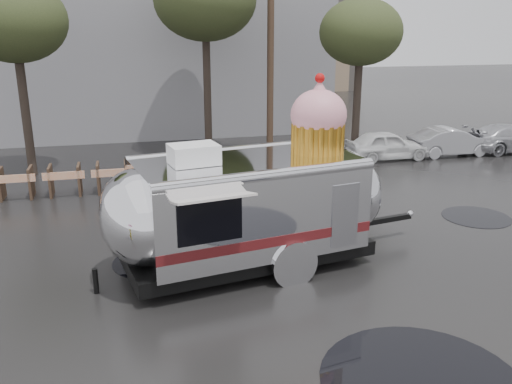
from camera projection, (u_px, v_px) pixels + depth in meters
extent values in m
plane|color=black|center=(338.00, 332.00, 9.91)|extent=(120.00, 120.00, 0.00)
cylinder|color=black|center=(155.00, 261.00, 12.85)|extent=(1.98, 1.98, 0.01)
cylinder|color=black|center=(476.00, 217.00, 15.82)|extent=(1.95, 1.95, 0.01)
cylinder|color=black|center=(422.00, 381.00, 8.53)|extent=(3.23, 3.23, 0.01)
cube|color=slate|center=(107.00, 3.00, 29.34)|extent=(22.00, 12.00, 13.00)
cylinder|color=#473323|center=(271.00, 47.00, 22.13)|extent=(0.28, 0.28, 9.00)
cylinder|color=#382D26|center=(23.00, 96.00, 19.51)|extent=(0.32, 0.32, 5.85)
ellipsoid|color=#2C361B|center=(14.00, 20.00, 18.74)|extent=(3.64, 3.64, 2.86)
cylinder|color=#382D26|center=(207.00, 74.00, 22.82)|extent=(0.32, 0.32, 6.75)
cylinder|color=#382D26|center=(357.00, 92.00, 22.54)|extent=(0.32, 0.32, 5.40)
ellipsoid|color=#2C361B|center=(361.00, 32.00, 21.83)|extent=(3.36, 3.36, 2.64)
cube|color=#473323|center=(1.00, 184.00, 17.33)|extent=(0.08, 0.80, 1.00)
cube|color=#473323|center=(31.00, 182.00, 17.53)|extent=(0.08, 0.80, 1.00)
cube|color=#E5590C|center=(13.00, 179.00, 17.00)|extent=(1.30, 0.04, 0.25)
cube|color=#473323|center=(51.00, 181.00, 17.67)|extent=(0.08, 0.80, 1.00)
cube|color=#473323|center=(80.00, 179.00, 17.87)|extent=(0.08, 0.80, 1.00)
cube|color=#E5590C|center=(63.00, 176.00, 17.34)|extent=(1.30, 0.04, 0.25)
cube|color=#473323|center=(98.00, 178.00, 18.01)|extent=(0.08, 0.80, 1.00)
cube|color=#473323|center=(126.00, 176.00, 18.22)|extent=(0.08, 0.80, 1.00)
cube|color=#E5590C|center=(112.00, 173.00, 17.69)|extent=(1.30, 0.04, 0.25)
imported|color=silver|center=(387.00, 143.00, 22.43)|extent=(4.00, 1.80, 1.40)
imported|color=#B2B2B7|center=(451.00, 139.00, 23.11)|extent=(4.00, 1.80, 1.40)
imported|color=#B2B2B7|center=(512.00, 136.00, 23.79)|extent=(4.20, 1.80, 1.44)
cube|color=silver|center=(247.00, 202.00, 12.21)|extent=(5.25, 3.36, 2.00)
ellipsoid|color=silver|center=(340.00, 189.00, 13.15)|extent=(2.08, 2.80, 2.00)
ellipsoid|color=silver|center=(140.00, 217.00, 11.27)|extent=(2.08, 2.80, 2.00)
cube|color=black|center=(248.00, 250.00, 12.55)|extent=(5.85, 3.15, 0.33)
cylinder|color=black|center=(292.00, 265.00, 11.77)|extent=(0.81, 0.38, 0.78)
cylinder|color=black|center=(250.00, 230.00, 13.77)|extent=(0.81, 0.38, 0.78)
cylinder|color=silver|center=(295.00, 265.00, 11.62)|extent=(1.07, 0.29, 1.06)
cube|color=black|center=(389.00, 219.00, 14.04)|extent=(1.33, 0.36, 0.13)
sphere|color=silver|center=(410.00, 214.00, 14.28)|extent=(0.21, 0.21, 0.18)
cylinder|color=black|center=(96.00, 281.00, 11.26)|extent=(0.13, 0.13, 0.55)
cube|color=#4E1315|center=(271.00, 242.00, 11.25)|extent=(4.81, 0.88, 0.22)
cube|color=#4E1315|center=(228.00, 206.00, 13.47)|extent=(4.81, 0.88, 0.22)
cube|color=black|center=(210.00, 221.00, 10.52)|extent=(1.32, 0.26, 0.89)
cube|color=beige|center=(214.00, 198.00, 10.12)|extent=(1.63, 0.81, 0.16)
cube|color=silver|center=(345.00, 216.00, 11.82)|extent=(0.66, 0.15, 1.44)
cube|color=white|center=(194.00, 154.00, 11.38)|extent=(1.11, 0.88, 0.42)
cylinder|color=orange|center=(318.00, 138.00, 12.50)|extent=(1.34, 1.34, 0.67)
ellipsoid|color=pink|center=(319.00, 115.00, 12.34)|extent=(1.49, 1.49, 1.15)
cone|color=pink|center=(319.00, 89.00, 12.17)|extent=(0.64, 0.64, 0.44)
sphere|color=red|center=(320.00, 78.00, 12.10)|extent=(0.26, 0.26, 0.22)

